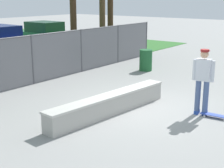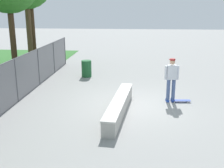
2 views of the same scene
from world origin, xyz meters
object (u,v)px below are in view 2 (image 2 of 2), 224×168
at_px(concrete_ledge, 119,106).
at_px(skateboarder, 171,78).
at_px(skateboard, 181,101).
at_px(trash_bin, 87,69).

distance_m(concrete_ledge, skateboarder, 2.65).
height_order(concrete_ledge, skateboarder, skateboarder).
height_order(skateboard, trash_bin, trash_bin).
height_order(skateboarder, skateboard, skateboarder).
height_order(concrete_ledge, skateboard, concrete_ledge).
bearing_deg(trash_bin, skateboard, -130.74).
bearing_deg(skateboarder, skateboard, -93.83).
bearing_deg(concrete_ledge, trash_bin, 21.85).
xyz_separation_m(concrete_ledge, skateboard, (1.46, -2.50, -0.21)).
relative_size(concrete_ledge, skateboard, 5.42).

